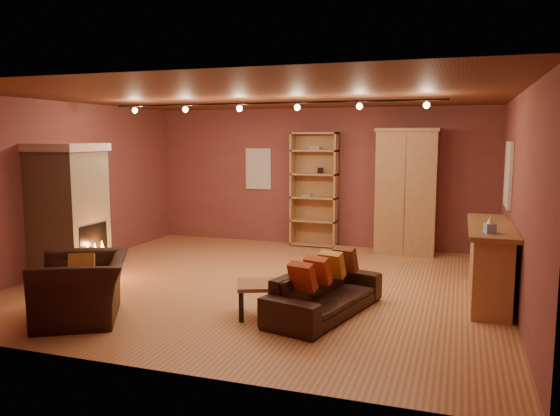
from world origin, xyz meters
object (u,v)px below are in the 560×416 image
(bar_counter, at_px, (489,262))
(coffee_table, at_px, (260,288))
(fireplace, at_px, (69,211))
(loveseat, at_px, (325,284))
(bookcase, at_px, (315,188))
(armoire, at_px, (406,191))
(armchair, at_px, (82,277))

(bar_counter, bearing_deg, coffee_table, -149.36)
(fireplace, relative_size, bar_counter, 0.97)
(bar_counter, height_order, loveseat, bar_counter)
(fireplace, xyz_separation_m, bookcase, (3.01, 3.73, 0.12))
(armoire, height_order, loveseat, armoire)
(bookcase, distance_m, bar_counter, 4.41)
(bookcase, xyz_separation_m, bar_counter, (3.23, -2.93, -0.65))
(bar_counter, distance_m, loveseat, 2.38)
(armchair, relative_size, coffee_table, 1.98)
(loveseat, height_order, armchair, armchair)
(loveseat, relative_size, coffee_table, 2.76)
(fireplace, bearing_deg, bar_counter, 7.33)
(bookcase, height_order, bar_counter, bookcase)
(coffee_table, bearing_deg, fireplace, 166.86)
(armoire, bearing_deg, loveseat, -98.25)
(bookcase, distance_m, armchair, 5.60)
(armoire, relative_size, bar_counter, 1.09)
(fireplace, bearing_deg, loveseat, -6.78)
(armoire, distance_m, loveseat, 4.18)
(loveseat, bearing_deg, coffee_table, 127.32)
(fireplace, height_order, bar_counter, fireplace)
(loveseat, bearing_deg, armchair, 126.99)
(bookcase, xyz_separation_m, armoire, (1.84, -0.18, 0.02))
(fireplace, height_order, armchair, fireplace)
(armoire, bearing_deg, coffee_table, -107.15)
(fireplace, bearing_deg, armoire, 36.17)
(fireplace, xyz_separation_m, bar_counter, (6.24, 0.80, -0.53))
(bar_counter, bearing_deg, armchair, -152.91)
(armoire, relative_size, coffee_table, 3.32)
(bookcase, bearing_deg, armchair, -105.76)
(bar_counter, bearing_deg, bookcase, 137.84)
(bookcase, bearing_deg, bar_counter, -42.16)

